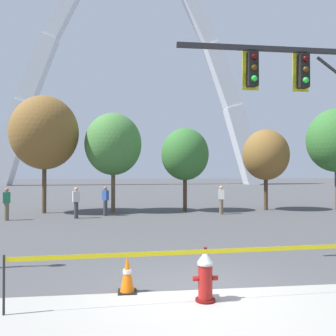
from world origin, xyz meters
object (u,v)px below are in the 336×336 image
Objects in this scene: pedestrian_near_trees at (221,200)px; traffic_cone_by_hydrant at (127,274)px; fire_hydrant at (205,276)px; monument_arch at (133,78)px; pedestrian_walking_left at (76,202)px; pedestrian_walking_right at (7,204)px; pedestrian_standing_center at (105,201)px.

traffic_cone_by_hydrant is at bearing -113.41° from pedestrian_near_trees.
fire_hydrant is 0.02× the size of monument_arch.
pedestrian_walking_left is 1.00× the size of pedestrian_walking_right.
fire_hydrant is 0.62× the size of pedestrian_near_trees.
pedestrian_standing_center is at bearing 95.01° from traffic_cone_by_hydrant.
monument_arch reaches higher than traffic_cone_by_hydrant.
pedestrian_walking_left is at bearing -94.80° from monument_arch.
traffic_cone_by_hydrant is (-1.41, 0.65, -0.11)m from fire_hydrant.
pedestrian_standing_center is at bearing 179.23° from pedestrian_near_trees.
pedestrian_walking_left and pedestrian_near_trees have the same top height.
fire_hydrant is at bearing -106.82° from pedestrian_near_trees.
monument_arch is at bearing 81.30° from pedestrian_walking_right.
monument_arch is at bearing 88.62° from traffic_cone_by_hydrant.
pedestrian_near_trees is (3.92, -45.80, -18.91)m from monument_arch.
pedestrian_near_trees is at bearing -0.77° from pedestrian_standing_center.
pedestrian_near_trees is (5.32, 12.29, 0.46)m from traffic_cone_by_hydrant.
pedestrian_walking_right and pedestrian_near_trees have the same top height.
monument_arch reaches higher than pedestrian_standing_center.
pedestrian_walking_right is (-5.78, 11.13, 0.46)m from traffic_cone_by_hydrant.
pedestrian_walking_left reaches higher than fire_hydrant.
fire_hydrant is 1.36× the size of traffic_cone_by_hydrant.
pedestrian_standing_center reaches higher than fire_hydrant.
pedestrian_near_trees is (3.91, 12.94, 0.35)m from fire_hydrant.
pedestrian_near_trees is (7.83, 0.81, 0.00)m from pedestrian_walking_left.
pedestrian_standing_center is at bearing 100.85° from fire_hydrant.
monument_arch is at bearing 86.88° from pedestrian_standing_center.
pedestrian_walking_right is (-7.19, 11.77, 0.35)m from fire_hydrant.
pedestrian_standing_center is (-2.50, 13.02, 0.35)m from fire_hydrant.
pedestrian_walking_left and pedestrian_walking_right have the same top height.
monument_arch is (1.40, 58.10, 19.37)m from traffic_cone_by_hydrant.
pedestrian_walking_right is 1.00× the size of pedestrian_near_trees.
pedestrian_walking_left is 1.00× the size of pedestrian_near_trees.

